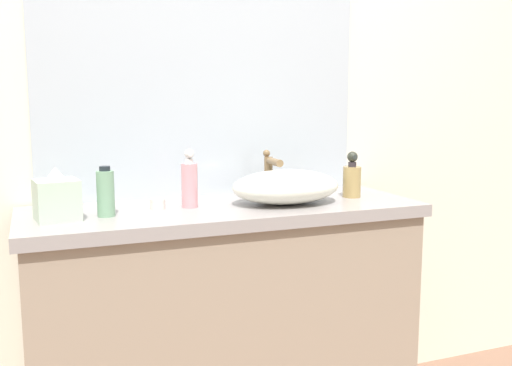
# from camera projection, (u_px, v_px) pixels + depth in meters

# --- Properties ---
(bathroom_wall_rear) EXTENTS (6.00, 0.06, 2.60)m
(bathroom_wall_rear) POSITION_uv_depth(u_px,v_px,m) (214.00, 99.00, 2.32)
(bathroom_wall_rear) COLOR silver
(bathroom_wall_rear) RESTS_ON ground
(vanity_counter) EXTENTS (1.43, 0.51, 0.92)m
(vanity_counter) POSITION_uv_depth(u_px,v_px,m) (226.00, 326.00, 2.15)
(vanity_counter) COLOR gray
(vanity_counter) RESTS_ON ground
(wall_mirror_panel) EXTENTS (1.29, 0.01, 1.05)m
(wall_mirror_panel) POSITION_uv_depth(u_px,v_px,m) (204.00, 62.00, 2.24)
(wall_mirror_panel) COLOR #B2BCC6
(wall_mirror_panel) RESTS_ON vanity_counter
(sink_basin) EXTENTS (0.41, 0.28, 0.12)m
(sink_basin) POSITION_uv_depth(u_px,v_px,m) (286.00, 187.00, 2.12)
(sink_basin) COLOR silver
(sink_basin) RESTS_ON vanity_counter
(faucet) EXTENTS (0.03, 0.15, 0.18)m
(faucet) POSITION_uv_depth(u_px,v_px,m) (270.00, 170.00, 2.26)
(faucet) COLOR brown
(faucet) RESTS_ON vanity_counter
(soap_dispenser) EXTENTS (0.06, 0.06, 0.21)m
(soap_dispenser) POSITION_uv_depth(u_px,v_px,m) (190.00, 183.00, 2.04)
(soap_dispenser) COLOR pink
(soap_dispenser) RESTS_ON vanity_counter
(lotion_bottle) EXTENTS (0.06, 0.06, 0.17)m
(lotion_bottle) POSITION_uv_depth(u_px,v_px,m) (106.00, 193.00, 1.89)
(lotion_bottle) COLOR gray
(lotion_bottle) RESTS_ON vanity_counter
(perfume_bottle) EXTENTS (0.07, 0.07, 0.18)m
(perfume_bottle) POSITION_uv_depth(u_px,v_px,m) (352.00, 179.00, 2.25)
(perfume_bottle) COLOR #A3864F
(perfume_bottle) RESTS_ON vanity_counter
(tissue_box) EXTENTS (0.15, 0.15, 0.17)m
(tissue_box) POSITION_uv_depth(u_px,v_px,m) (57.00, 197.00, 1.83)
(tissue_box) COLOR #B3CBB4
(tissue_box) RESTS_ON vanity_counter
(candle_jar) EXTENTS (0.05, 0.05, 0.04)m
(candle_jar) POSITION_uv_depth(u_px,v_px,m) (158.00, 204.00, 2.03)
(candle_jar) COLOR silver
(candle_jar) RESTS_ON vanity_counter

